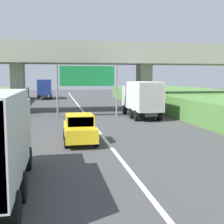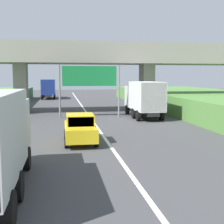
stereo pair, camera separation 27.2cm
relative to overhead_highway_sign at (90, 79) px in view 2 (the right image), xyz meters
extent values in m
cube|color=white|center=(0.00, -3.35, -3.67)|extent=(0.20, 103.00, 0.01)
cube|color=gray|center=(0.00, 4.53, 2.20)|extent=(40.00, 4.80, 1.10)
cube|color=gray|center=(0.00, 2.31, 3.30)|extent=(40.00, 0.36, 1.10)
cube|color=gray|center=(0.00, 6.75, 3.30)|extent=(40.00, 0.36, 1.10)
cube|color=gray|center=(-6.93, 4.53, -1.01)|extent=(1.30, 2.20, 5.32)
cube|color=gray|center=(6.93, 4.53, -1.01)|extent=(1.30, 2.20, 5.32)
cylinder|color=slate|center=(-2.85, 0.00, -1.16)|extent=(0.18, 0.18, 5.02)
cylinder|color=slate|center=(2.85, 0.00, -1.16)|extent=(0.18, 0.18, 5.02)
cube|color=#167238|center=(0.00, 0.00, 0.30)|extent=(5.20, 0.12, 1.90)
cube|color=white|center=(0.00, -0.01, 0.30)|extent=(4.89, 0.01, 1.67)
cube|color=#B2B5B7|center=(-5.15, -16.39, -1.78)|extent=(2.10, 2.10, 2.10)
cube|color=#2D3842|center=(-5.15, -15.37, -1.48)|extent=(1.89, 0.06, 0.90)
cylinder|color=black|center=(-4.18, -16.39, -3.19)|extent=(0.30, 0.96, 0.96)
cylinder|color=black|center=(-4.08, -21.47, -3.19)|extent=(0.30, 0.96, 0.96)
cylinder|color=black|center=(-4.08, -19.78, -3.19)|extent=(0.30, 0.96, 0.96)
cube|color=black|center=(-4.97, 26.99, -3.01)|extent=(1.10, 7.30, 0.36)
cube|color=#233D9E|center=(-4.97, 29.59, -1.78)|extent=(2.10, 2.10, 2.10)
cube|color=#2D3842|center=(-4.97, 30.61, -1.48)|extent=(1.89, 0.06, 0.90)
cube|color=#233D9E|center=(-4.97, 25.94, -1.53)|extent=(2.30, 5.20, 2.60)
cube|color=navy|center=(-4.97, 23.36, -1.53)|extent=(2.21, 0.04, 2.50)
cylinder|color=black|center=(-5.94, 29.59, -3.19)|extent=(0.30, 0.96, 0.96)
cylinder|color=black|center=(-4.00, 29.59, -3.19)|extent=(0.30, 0.96, 0.96)
cylinder|color=black|center=(-6.04, 24.51, -3.19)|extent=(0.30, 0.96, 0.96)
cylinder|color=black|center=(-3.90, 24.51, -3.19)|extent=(0.30, 0.96, 0.96)
cylinder|color=black|center=(-6.04, 26.20, -3.19)|extent=(0.30, 0.96, 0.96)
cylinder|color=black|center=(-3.90, 26.20, -3.19)|extent=(0.30, 0.96, 0.96)
cube|color=black|center=(5.06, -0.76, -3.01)|extent=(1.10, 7.30, 0.36)
cube|color=silver|center=(5.06, 1.84, -1.78)|extent=(2.10, 2.10, 2.10)
cube|color=#2D3842|center=(5.06, 2.86, -1.48)|extent=(1.89, 0.06, 0.90)
cube|color=silver|center=(5.06, -1.81, -1.53)|extent=(2.30, 5.20, 2.60)
cube|color=#A8A8A4|center=(5.06, -4.39, -1.53)|extent=(2.21, 0.04, 2.50)
cylinder|color=black|center=(4.09, 1.84, -3.19)|extent=(0.30, 0.96, 0.96)
cylinder|color=black|center=(6.03, 1.84, -3.19)|extent=(0.30, 0.96, 0.96)
cylinder|color=black|center=(3.99, -3.24, -3.19)|extent=(0.30, 0.96, 0.96)
cylinder|color=black|center=(6.13, -3.24, -3.19)|extent=(0.30, 0.96, 0.96)
cylinder|color=black|center=(3.99, -1.55, -3.19)|extent=(0.30, 0.96, 0.96)
cylinder|color=black|center=(6.13, -1.55, -3.19)|extent=(0.30, 0.96, 0.96)
cube|color=gold|center=(-1.63, -11.45, -2.97)|extent=(1.76, 4.10, 0.76)
cube|color=gold|center=(-1.63, -11.60, -2.27)|extent=(1.56, 1.90, 0.64)
cube|color=#2D3842|center=(-1.63, -12.52, -2.27)|extent=(1.44, 0.06, 0.54)
cylinder|color=black|center=(-2.45, -10.17, -3.35)|extent=(0.22, 0.64, 0.64)
cylinder|color=black|center=(-0.81, -10.17, -3.35)|extent=(0.22, 0.64, 0.64)
cylinder|color=black|center=(-2.45, -12.72, -3.35)|extent=(0.22, 0.64, 0.64)
cylinder|color=black|center=(-0.81, -12.72, -3.35)|extent=(0.22, 0.64, 0.64)
camera|label=1|loc=(-2.94, -29.41, 0.21)|focal=49.30mm
camera|label=2|loc=(-2.68, -29.45, 0.21)|focal=49.30mm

